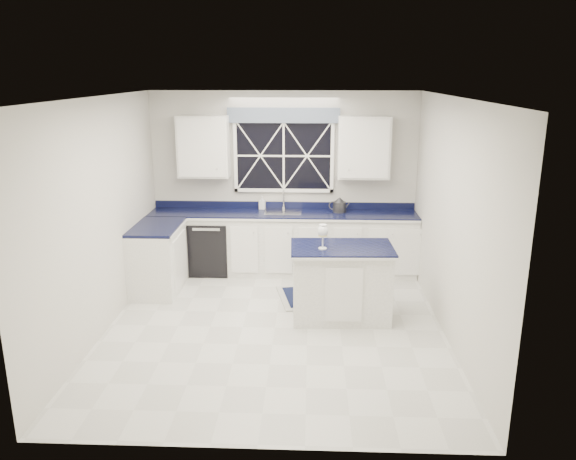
{
  "coord_description": "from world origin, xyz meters",
  "views": [
    {
      "loc": [
        0.42,
        -6.15,
        2.96
      ],
      "look_at": [
        0.14,
        0.4,
        1.11
      ],
      "focal_mm": 35.0,
      "sensor_mm": 36.0,
      "label": 1
    }
  ],
  "objects_px": {
    "dishwasher": "(211,246)",
    "faucet": "(284,199)",
    "island": "(341,282)",
    "kettle": "(339,205)",
    "soap_bottle": "(262,203)",
    "wine_glass": "(323,232)"
  },
  "relations": [
    {
      "from": "island",
      "to": "soap_bottle",
      "type": "relative_size",
      "value": 6.35
    },
    {
      "from": "island",
      "to": "soap_bottle",
      "type": "distance_m",
      "value": 2.22
    },
    {
      "from": "dishwasher",
      "to": "island",
      "type": "xyz_separation_m",
      "value": [
        1.9,
        -1.6,
        0.05
      ]
    },
    {
      "from": "dishwasher",
      "to": "soap_bottle",
      "type": "relative_size",
      "value": 4.13
    },
    {
      "from": "dishwasher",
      "to": "faucet",
      "type": "xyz_separation_m",
      "value": [
        1.1,
        0.19,
        0.69
      ]
    },
    {
      "from": "island",
      "to": "kettle",
      "type": "xyz_separation_m",
      "value": [
        0.04,
        1.67,
        0.58
      ]
    },
    {
      "from": "kettle",
      "to": "wine_glass",
      "type": "bearing_deg",
      "value": -81.99
    },
    {
      "from": "island",
      "to": "wine_glass",
      "type": "distance_m",
      "value": 0.71
    },
    {
      "from": "faucet",
      "to": "soap_bottle",
      "type": "height_order",
      "value": "faucet"
    },
    {
      "from": "faucet",
      "to": "soap_bottle",
      "type": "relative_size",
      "value": 1.52
    },
    {
      "from": "faucet",
      "to": "kettle",
      "type": "height_order",
      "value": "faucet"
    },
    {
      "from": "faucet",
      "to": "kettle",
      "type": "distance_m",
      "value": 0.85
    },
    {
      "from": "kettle",
      "to": "dishwasher",
      "type": "bearing_deg",
      "value": -160.95
    },
    {
      "from": "faucet",
      "to": "soap_bottle",
      "type": "xyz_separation_m",
      "value": [
        -0.33,
        0.03,
        -0.06
      ]
    },
    {
      "from": "wine_glass",
      "to": "kettle",
      "type": "bearing_deg",
      "value": 81.07
    },
    {
      "from": "dishwasher",
      "to": "kettle",
      "type": "bearing_deg",
      "value": 2.11
    },
    {
      "from": "island",
      "to": "kettle",
      "type": "height_order",
      "value": "kettle"
    },
    {
      "from": "kettle",
      "to": "wine_glass",
      "type": "relative_size",
      "value": 1.03
    },
    {
      "from": "island",
      "to": "faucet",
      "type": "bearing_deg",
      "value": 111.96
    },
    {
      "from": "soap_bottle",
      "to": "wine_glass",
      "type": "bearing_deg",
      "value": -65.06
    },
    {
      "from": "faucet",
      "to": "island",
      "type": "relative_size",
      "value": 0.24
    },
    {
      "from": "faucet",
      "to": "island",
      "type": "xyz_separation_m",
      "value": [
        0.8,
        -1.79,
        -0.63
      ]
    }
  ]
}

